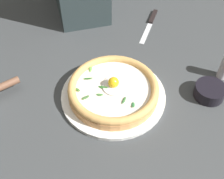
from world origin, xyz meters
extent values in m
cube|color=#3B3E40|center=(0.00, 0.00, -0.01)|extent=(2.40, 2.40, 0.03)
cylinder|color=white|center=(0.01, 0.00, 0.01)|extent=(0.32, 0.32, 0.01)
cylinder|color=#E39F5E|center=(0.01, 0.00, 0.02)|extent=(0.27, 0.27, 0.02)
torus|color=#DDA55B|center=(0.01, 0.00, 0.04)|extent=(0.27, 0.27, 0.02)
cylinder|color=white|center=(0.01, 0.00, 0.04)|extent=(0.23, 0.23, 0.00)
ellipsoid|color=white|center=(0.00, 0.00, 0.04)|extent=(0.08, 0.07, 0.01)
sphere|color=yellow|center=(0.00, 0.00, 0.06)|extent=(0.03, 0.03, 0.03)
ellipsoid|color=#569E4E|center=(0.04, -0.04, 0.04)|extent=(0.01, 0.02, 0.01)
ellipsoid|color=#32702D|center=(-0.02, -0.08, 0.04)|extent=(0.01, 0.03, 0.01)
ellipsoid|color=#3A8647|center=(0.07, 0.06, 0.04)|extent=(0.02, 0.01, 0.01)
ellipsoid|color=#33712D|center=(0.01, -0.03, 0.04)|extent=(0.02, 0.03, 0.01)
ellipsoid|color=#3E753C|center=(0.05, 0.03, 0.04)|extent=(0.03, 0.02, 0.00)
ellipsoid|color=#426B36|center=(0.05, -0.08, 0.04)|extent=(0.02, 0.02, 0.00)
ellipsoid|color=#4E8234|center=(0.02, -0.10, 0.04)|extent=(0.02, 0.02, 0.01)
ellipsoid|color=#5F9B41|center=(-0.07, -0.08, 0.04)|extent=(0.03, 0.01, 0.01)
cylinder|color=black|center=(-0.02, 0.29, 0.02)|extent=(0.09, 0.09, 0.04)
cylinder|color=brown|center=(0.02, -0.33, 0.04)|extent=(0.08, 0.09, 0.02)
cube|color=silver|center=(-0.31, 0.10, 0.00)|extent=(0.13, 0.05, 0.00)
cube|color=black|center=(-0.42, 0.13, 0.01)|extent=(0.09, 0.04, 0.01)
camera|label=1|loc=(0.57, 0.03, 0.67)|focal=45.71mm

